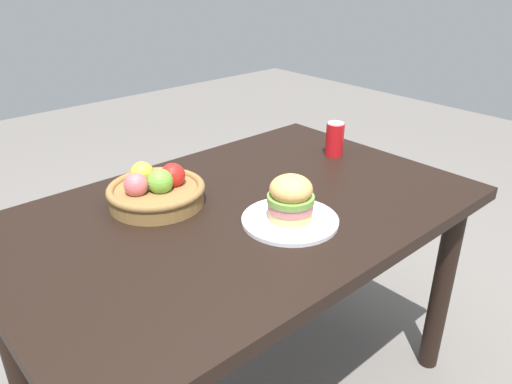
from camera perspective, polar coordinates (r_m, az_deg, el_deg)
The scene contains 5 objects.
dining_table at distance 1.51m, azimuth -1.72°, elevation -5.10°, with size 1.40×0.90×0.75m.
plate at distance 1.38m, azimuth 3.95°, elevation -3.27°, with size 0.27×0.27×0.01m, color white.
sandwich at distance 1.34m, azimuth 4.04°, elevation -0.69°, with size 0.13×0.13×0.13m.
soda_can at distance 1.84m, azimuth 9.10°, elevation 6.05°, with size 0.07×0.07×0.13m.
fruit_basket at distance 1.49m, azimuth -11.50°, elevation 0.19°, with size 0.29×0.29×0.12m.
Camera 1 is at (-0.83, -1.00, 1.42)m, focal length 34.57 mm.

